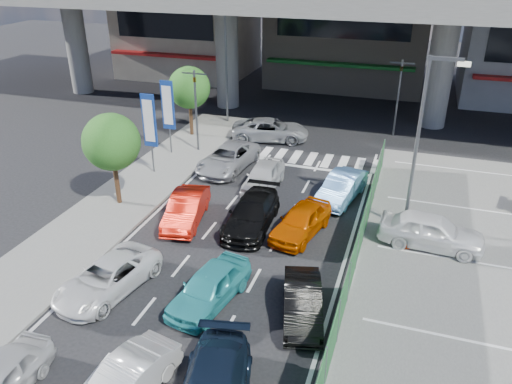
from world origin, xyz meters
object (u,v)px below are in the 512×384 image
(sedan_white_mid_left, at_px, (108,277))
(taxi_orange_right, at_px, (301,221))
(signboard_near, at_px, (149,123))
(crossing_wagon_silver, at_px, (271,130))
(traffic_cone, at_px, (408,239))
(hatch_black_mid_right, at_px, (303,302))
(taxi_orange_left, at_px, (186,209))
(tree_near, at_px, (111,142))
(tree_far, at_px, (189,88))
(wagon_silver_front_left, at_px, (228,158))
(traffic_light_left, at_px, (195,91))
(street_lamp_right, at_px, (423,133))
(hatch_white_back_mid, at_px, (125,383))
(signboard_far, at_px, (168,107))
(kei_truck_front_right, at_px, (342,187))
(street_lamp_left, at_px, (228,58))
(sedan_black_mid, at_px, (252,214))
(parked_sedan_white, at_px, (431,231))
(taxi_teal_mid, at_px, (209,287))
(traffic_light_right, at_px, (400,79))
(sedan_white_front_mid, at_px, (264,176))

(sedan_white_mid_left, xyz_separation_m, taxi_orange_right, (5.98, 6.40, 0.06))
(signboard_near, xyz_separation_m, sedan_white_mid_left, (3.73, -10.35, -2.44))
(crossing_wagon_silver, distance_m, traffic_cone, 14.68)
(hatch_black_mid_right, distance_m, taxi_orange_left, 8.45)
(tree_near, bearing_deg, tree_far, 94.36)
(wagon_silver_front_left, bearing_deg, traffic_light_left, 150.07)
(street_lamp_right, bearing_deg, hatch_white_back_mid, -120.12)
(signboard_far, height_order, traffic_cone, signboard_far)
(signboard_far, height_order, taxi_orange_left, signboard_far)
(taxi_orange_right, bearing_deg, tree_far, 146.94)
(signboard_near, distance_m, taxi_orange_right, 10.75)
(traffic_light_left, height_order, taxi_orange_right, traffic_light_left)
(kei_truck_front_right, bearing_deg, taxi_orange_right, -94.59)
(signboard_far, bearing_deg, taxi_orange_left, -58.32)
(tree_far, height_order, hatch_black_mid_right, tree_far)
(hatch_white_back_mid, bearing_deg, taxi_orange_right, 87.88)
(street_lamp_left, height_order, wagon_silver_front_left, street_lamp_left)
(signboard_near, height_order, tree_near, tree_near)
(sedan_black_mid, bearing_deg, sedan_white_mid_left, -122.58)
(hatch_black_mid_right, distance_m, taxi_orange_right, 5.69)
(signboard_far, height_order, parked_sedan_white, signboard_far)
(signboard_near, bearing_deg, kei_truck_front_right, 0.61)
(hatch_black_mid_right, height_order, parked_sedan_white, parked_sedan_white)
(taxi_teal_mid, relative_size, taxi_orange_left, 0.97)
(hatch_white_back_mid, height_order, hatch_black_mid_right, hatch_white_back_mid)
(street_lamp_left, distance_m, tree_far, 4.04)
(wagon_silver_front_left, relative_size, traffic_cone, 6.59)
(parked_sedan_white, bearing_deg, taxi_orange_right, 101.00)
(taxi_teal_mid, bearing_deg, hatch_black_mid_right, 15.12)
(wagon_silver_front_left, bearing_deg, traffic_light_right, 51.58)
(tree_far, bearing_deg, traffic_cone, -34.04)
(sedan_black_mid, distance_m, traffic_cone, 7.07)
(taxi_orange_right, bearing_deg, tree_near, -167.39)
(street_lamp_left, bearing_deg, parked_sedan_white, -42.53)
(tree_near, height_order, wagon_silver_front_left, tree_near)
(traffic_light_right, bearing_deg, sedan_white_mid_left, -112.78)
(street_lamp_left, bearing_deg, sedan_black_mid, -65.16)
(traffic_light_left, height_order, hatch_black_mid_right, traffic_light_left)
(street_lamp_right, bearing_deg, taxi_orange_right, -157.25)
(kei_truck_front_right, relative_size, crossing_wagon_silver, 0.81)
(street_lamp_right, xyz_separation_m, signboard_near, (-14.37, 1.99, -1.71))
(street_lamp_right, distance_m, sedan_white_front_mid, 9.04)
(street_lamp_right, relative_size, kei_truck_front_right, 1.91)
(street_lamp_right, relative_size, parked_sedan_white, 1.79)
(signboard_near, relative_size, taxi_orange_left, 1.12)
(tree_near, bearing_deg, crossing_wagon_silver, 68.06)
(street_lamp_right, height_order, signboard_near, street_lamp_right)
(taxi_orange_right, bearing_deg, street_lamp_right, 35.09)
(signboard_far, xyz_separation_m, sedan_white_mid_left, (4.13, -13.35, -2.44))
(signboard_near, bearing_deg, parked_sedan_white, -11.99)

